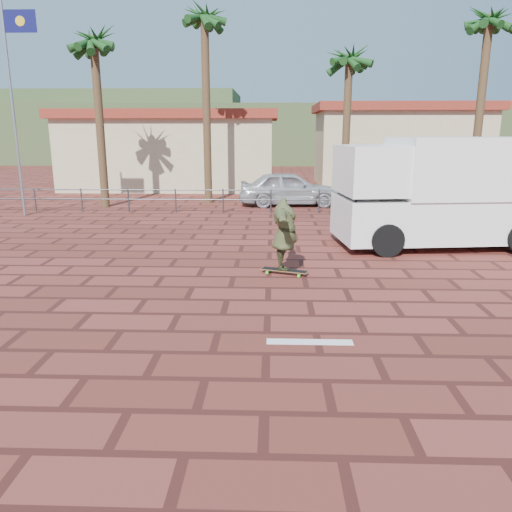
% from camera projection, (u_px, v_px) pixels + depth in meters
% --- Properties ---
extents(ground, '(120.00, 120.00, 0.00)m').
position_uv_depth(ground, '(267.00, 315.00, 9.28)').
color(ground, maroon).
rests_on(ground, ground).
extents(paint_stripe, '(1.40, 0.22, 0.01)m').
position_uv_depth(paint_stripe, '(310.00, 342.00, 8.09)').
color(paint_stripe, white).
rests_on(paint_stripe, ground).
extents(guardrail, '(24.06, 0.06, 1.00)m').
position_uv_depth(guardrail, '(271.00, 197.00, 20.75)').
color(guardrail, '#47494F').
rests_on(guardrail, ground).
extents(flagpole, '(1.30, 0.10, 8.00)m').
position_uv_depth(flagpole, '(15.00, 96.00, 19.15)').
color(flagpole, gray).
rests_on(flagpole, ground).
extents(palm_far_left, '(2.40, 2.40, 8.25)m').
position_uv_depth(palm_far_left, '(94.00, 46.00, 20.96)').
color(palm_far_left, brown).
rests_on(palm_far_left, ground).
extents(palm_left, '(2.40, 2.40, 9.45)m').
position_uv_depth(palm_left, '(205.00, 23.00, 21.99)').
color(palm_left, brown).
rests_on(palm_left, ground).
extents(palm_center, '(2.40, 2.40, 7.75)m').
position_uv_depth(palm_center, '(349.00, 63.00, 22.65)').
color(palm_center, brown).
rests_on(palm_center, ground).
extents(palm_right, '(2.40, 2.40, 9.05)m').
position_uv_depth(palm_right, '(489.00, 26.00, 20.72)').
color(palm_right, brown).
rests_on(palm_right, ground).
extents(building_west, '(12.60, 7.60, 4.50)m').
position_uv_depth(building_west, '(173.00, 149.00, 30.26)').
color(building_west, beige).
rests_on(building_west, ground).
extents(building_east, '(10.60, 6.60, 5.00)m').
position_uv_depth(building_east, '(398.00, 144.00, 31.67)').
color(building_east, beige).
rests_on(building_east, ground).
extents(hill_front, '(70.00, 18.00, 6.00)m').
position_uv_depth(hill_front, '(273.00, 134.00, 57.03)').
color(hill_front, '#384C28').
rests_on(hill_front, ground).
extents(hill_back, '(35.00, 14.00, 8.00)m').
position_uv_depth(hill_back, '(100.00, 126.00, 63.33)').
color(hill_back, '#384C28').
rests_on(hill_back, ground).
extents(longboard, '(1.17, 0.61, 0.11)m').
position_uv_depth(longboard, '(284.00, 271.00, 11.92)').
color(longboard, olive).
rests_on(longboard, ground).
extents(skateboarder, '(0.62, 2.15, 1.74)m').
position_uv_depth(skateboarder, '(285.00, 234.00, 11.70)').
color(skateboarder, '#3E4324').
rests_on(skateboarder, longboard).
extents(campervan, '(6.35, 3.26, 3.16)m').
position_uv_depth(campervan, '(445.00, 190.00, 14.58)').
color(campervan, white).
rests_on(campervan, ground).
extents(car_silver, '(4.72, 2.19, 1.56)m').
position_uv_depth(car_silver, '(289.00, 188.00, 22.87)').
color(car_silver, '#A4A6AB').
rests_on(car_silver, ground).
extents(car_white, '(4.27, 3.20, 1.34)m').
position_uv_depth(car_white, '(384.00, 186.00, 24.93)').
color(car_white, silver).
rests_on(car_white, ground).
extents(street_sign, '(0.50, 0.15, 2.47)m').
position_uv_depth(street_sign, '(465.00, 172.00, 20.24)').
color(street_sign, gray).
rests_on(street_sign, ground).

